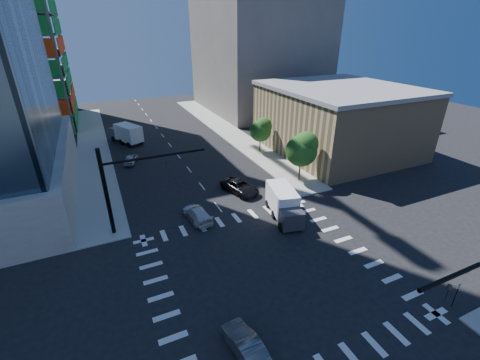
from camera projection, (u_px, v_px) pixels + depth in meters
ground at (268, 272)px, 27.46m from camera, size 160.00×160.00×0.00m
road_markings at (268, 272)px, 27.46m from camera, size 20.00×20.00×0.01m
sidewalk_ne at (226, 130)px, 64.94m from camera, size 5.00×60.00×0.15m
sidewalk_nw at (93, 147)px, 55.59m from camera, size 5.00×60.00×0.15m
commercial_building at (338, 119)px, 52.58m from camera, size 20.50×22.50×10.60m
bg_building_ne at (258, 50)px, 76.67m from camera, size 24.00×30.00×28.00m
signal_mast_nw at (121, 182)px, 30.79m from camera, size 10.20×0.40×9.00m
tree_south at (303, 149)px, 41.58m from camera, size 4.16×4.16×6.82m
tree_north at (261, 129)px, 51.84m from camera, size 3.54×3.52×5.78m
no_parking_sign at (457, 292)px, 23.48m from camera, size 0.30×0.06×2.20m
car_nb_far at (240, 187)px, 40.41m from camera, size 4.10×6.05×1.54m
car_sb_near at (197, 214)px, 34.65m from camera, size 2.53×5.10×1.42m
car_sb_mid at (131, 159)px, 49.09m from camera, size 2.89×4.37×1.38m
car_sb_cross at (245, 345)px, 20.34m from camera, size 2.00×4.50×1.44m
box_truck_near at (285, 207)px, 34.66m from camera, size 3.83×6.42×3.15m
box_truck_far at (126, 134)px, 57.59m from camera, size 5.23×7.04×3.40m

